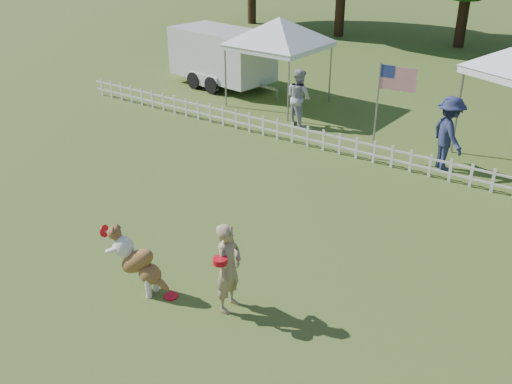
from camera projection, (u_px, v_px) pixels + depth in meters
ground at (209, 299)px, 9.66m from camera, size 120.00×120.00×0.00m
picket_fence at (383, 154)px, 14.64m from camera, size 22.00×0.08×0.60m
handler at (229, 268)px, 9.12m from camera, size 0.45×0.62×1.57m
dog at (138, 261)px, 9.65m from camera, size 1.18×0.58×1.17m
frisbee_on_turf at (171, 296)px, 9.72m from camera, size 0.33×0.33×0.02m
canopy_tent_left at (279, 63)px, 18.85m from camera, size 2.81×2.81×2.82m
cargo_trailer at (222, 58)px, 21.04m from camera, size 5.06×2.75×2.12m
flag_pole at (376, 112)px, 14.61m from camera, size 0.99×0.22×2.57m
spectator_a at (299, 97)px, 17.20m from camera, size 1.02×0.91×1.73m
spectator_b at (448, 134)px, 14.17m from camera, size 1.36×1.35×1.89m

